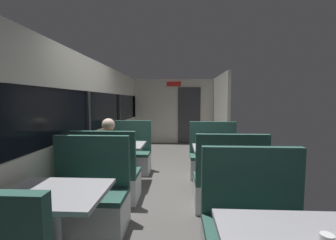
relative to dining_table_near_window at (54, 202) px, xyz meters
name	(u,v)px	position (x,y,z in m)	size (l,w,h in m)	color
ground_plane	(168,186)	(0.89, 2.09, -0.65)	(3.30, 9.20, 0.02)	#514F4C
carriage_window_panel_left	(87,124)	(-0.56, 2.09, 0.47)	(0.09, 8.48, 2.30)	beige
carriage_end_bulkhead	(175,112)	(0.95, 6.28, 0.50)	(2.90, 0.11, 2.30)	beige
carriage_aisle_panel_right	(220,113)	(2.34, 5.09, 0.51)	(0.08, 2.40, 2.30)	beige
dining_table_near_window	(54,202)	(0.00, 0.00, 0.00)	(0.90, 0.70, 0.74)	#9E9EA3
bench_near_window_facing_entry	(88,201)	(0.00, 0.70, -0.31)	(0.95, 0.50, 1.10)	silver
dining_table_mid_window	(119,150)	(0.00, 2.14, 0.00)	(0.90, 0.70, 0.74)	#9E9EA3
bench_mid_window_facing_end	(107,180)	(0.00, 1.44, -0.31)	(0.95, 0.50, 1.10)	silver
bench_mid_window_facing_entry	(128,157)	(0.00, 2.84, -0.31)	(0.95, 0.50, 1.10)	silver
bench_front_aisle_facing_entry	(256,235)	(1.79, 0.10, -0.31)	(0.95, 0.50, 1.10)	silver
dining_table_rear_aisle	(220,153)	(1.79, 1.94, 0.00)	(0.90, 0.70, 0.74)	#9E9EA3
bench_rear_aisle_facing_end	(228,187)	(1.79, 1.24, -0.31)	(0.95, 0.50, 1.10)	silver
bench_rear_aisle_facing_entry	(213,160)	(1.79, 2.64, -0.31)	(0.95, 0.50, 1.10)	silver
seated_passenger	(108,165)	(0.00, 1.52, -0.10)	(0.47, 0.55, 1.26)	#26262D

